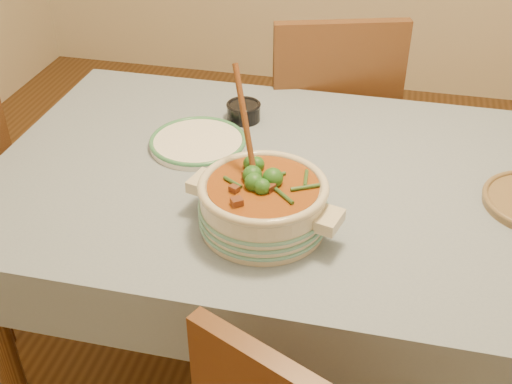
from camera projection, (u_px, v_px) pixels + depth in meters
floor at (285, 359)px, 2.20m from camera, size 4.50×4.50×0.00m
dining_table at (290, 202)px, 1.82m from camera, size 1.68×1.08×0.76m
stew_casserole at (263, 200)px, 1.53m from camera, size 0.40×0.37×0.37m
white_plate at (198, 142)px, 1.89m from camera, size 0.37×0.37×0.03m
condiment_bowl at (244, 111)px, 2.02m from camera, size 0.13×0.13×0.06m
chair_far at (329, 119)px, 2.45m from camera, size 0.58×0.58×0.99m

